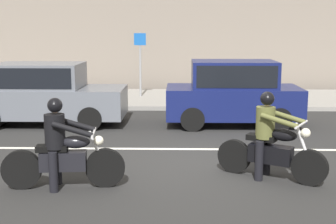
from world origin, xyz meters
The scene contains 8 objects.
ground_plane centered at (0.00, 0.00, 0.00)m, with size 80.00×80.00×0.00m, color #272727.
sidewalk_slab centered at (0.00, 8.00, 0.07)m, with size 40.00×4.40×0.14m, color gray.
lane_marking_stripe centered at (-0.16, 0.90, 0.00)m, with size 18.00×0.14×0.01m, color silver.
motorcycle_with_rider_olive centered at (1.31, -1.11, 0.65)m, with size 1.83×1.13×1.58m.
motorcycle_with_rider_black_leather centered at (-2.30, -1.70, 0.63)m, with size 2.08×0.70×1.55m.
parked_hatchback_navy centered at (1.17, 3.54, 0.93)m, with size 3.67×1.76×1.80m.
parked_sedan_slate_gray centered at (-4.11, 3.58, 0.88)m, with size 4.33×1.82×1.72m.
street_sign_post centered at (-1.78, 8.10, 1.59)m, with size 0.44×0.08×2.38m.
Camera 1 is at (-0.33, -9.22, 2.69)m, focal length 49.60 mm.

